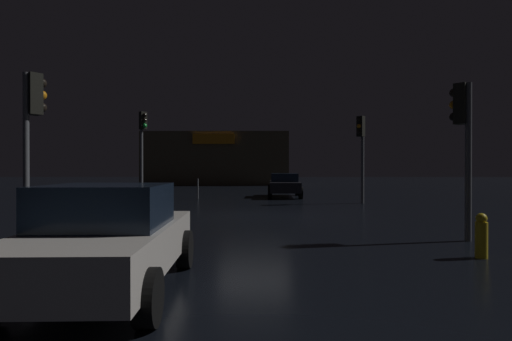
{
  "coord_description": "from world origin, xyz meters",
  "views": [
    {
      "loc": [
        0.13,
        -14.17,
        1.68
      ],
      "look_at": [
        0.03,
        4.76,
        1.56
      ],
      "focal_mm": 28.16,
      "sensor_mm": 36.0,
      "label": 1
    }
  ],
  "objects_px": {
    "traffic_signal_cross_left": "(143,138)",
    "car_far": "(107,238)",
    "store_building": "(219,159)",
    "car_near": "(284,184)",
    "fire_hydrant": "(481,236)",
    "traffic_signal_cross_right": "(463,129)",
    "traffic_signal_opposite": "(361,143)",
    "traffic_signal_main": "(32,118)"
  },
  "relations": [
    {
      "from": "traffic_signal_cross_left",
      "to": "car_far",
      "type": "distance_m",
      "value": 15.0
    },
    {
      "from": "store_building",
      "to": "car_near",
      "type": "distance_m",
      "value": 20.1
    },
    {
      "from": "traffic_signal_cross_left",
      "to": "store_building",
      "type": "bearing_deg",
      "value": 86.14
    },
    {
      "from": "store_building",
      "to": "fire_hydrant",
      "type": "bearing_deg",
      "value": -76.52
    },
    {
      "from": "traffic_signal_cross_right",
      "to": "car_far",
      "type": "xyz_separation_m",
      "value": [
        -6.81,
        -3.88,
        -1.87
      ]
    },
    {
      "from": "store_building",
      "to": "traffic_signal_opposite",
      "type": "distance_m",
      "value": 25.07
    },
    {
      "from": "traffic_signal_main",
      "to": "car_far",
      "type": "relative_size",
      "value": 0.95
    },
    {
      "from": "traffic_signal_cross_left",
      "to": "fire_hydrant",
      "type": "distance_m",
      "value": 16.0
    },
    {
      "from": "fire_hydrant",
      "to": "traffic_signal_cross_left",
      "type": "bearing_deg",
      "value": 128.83
    },
    {
      "from": "traffic_signal_main",
      "to": "car_near",
      "type": "height_order",
      "value": "traffic_signal_main"
    },
    {
      "from": "traffic_signal_main",
      "to": "fire_hydrant",
      "type": "distance_m",
      "value": 9.29
    },
    {
      "from": "traffic_signal_opposite",
      "to": "store_building",
      "type": "bearing_deg",
      "value": 111.23
    },
    {
      "from": "traffic_signal_cross_right",
      "to": "fire_hydrant",
      "type": "bearing_deg",
      "value": -107.73
    },
    {
      "from": "store_building",
      "to": "traffic_signal_opposite",
      "type": "bearing_deg",
      "value": -68.77
    },
    {
      "from": "traffic_signal_opposite",
      "to": "traffic_signal_cross_right",
      "type": "relative_size",
      "value": 1.13
    },
    {
      "from": "car_near",
      "to": "fire_hydrant",
      "type": "relative_size",
      "value": 4.98
    },
    {
      "from": "traffic_signal_cross_right",
      "to": "car_far",
      "type": "relative_size",
      "value": 0.94
    },
    {
      "from": "store_building",
      "to": "traffic_signal_main",
      "type": "distance_m",
      "value": 33.93
    },
    {
      "from": "traffic_signal_cross_right",
      "to": "fire_hydrant",
      "type": "distance_m",
      "value": 2.9
    },
    {
      "from": "traffic_signal_cross_right",
      "to": "car_near",
      "type": "xyz_separation_m",
      "value": [
        -3.24,
        13.87,
        -1.87
      ]
    },
    {
      "from": "store_building",
      "to": "traffic_signal_cross_right",
      "type": "xyz_separation_m",
      "value": [
        8.94,
        -33.06,
        -0.01
      ]
    },
    {
      "from": "traffic_signal_cross_left",
      "to": "traffic_signal_cross_right",
      "type": "height_order",
      "value": "traffic_signal_cross_left"
    },
    {
      "from": "car_near",
      "to": "fire_hydrant",
      "type": "xyz_separation_m",
      "value": [
        2.66,
        -15.69,
        -0.31
      ]
    },
    {
      "from": "traffic_signal_cross_right",
      "to": "car_far",
      "type": "height_order",
      "value": "traffic_signal_cross_right"
    },
    {
      "from": "traffic_signal_main",
      "to": "fire_hydrant",
      "type": "bearing_deg",
      "value": -6.1
    },
    {
      "from": "car_far",
      "to": "store_building",
      "type": "bearing_deg",
      "value": 93.31
    },
    {
      "from": "traffic_signal_cross_right",
      "to": "fire_hydrant",
      "type": "height_order",
      "value": "traffic_signal_cross_right"
    },
    {
      "from": "traffic_signal_main",
      "to": "traffic_signal_opposite",
      "type": "distance_m",
      "value": 14.31
    },
    {
      "from": "store_building",
      "to": "car_near",
      "type": "relative_size",
      "value": 3.4
    },
    {
      "from": "store_building",
      "to": "traffic_signal_cross_right",
      "type": "height_order",
      "value": "store_building"
    },
    {
      "from": "traffic_signal_main",
      "to": "traffic_signal_cross_right",
      "type": "xyz_separation_m",
      "value": [
        9.53,
        0.87,
        -0.14
      ]
    },
    {
      "from": "fire_hydrant",
      "to": "car_far",
      "type": "bearing_deg",
      "value": -161.69
    },
    {
      "from": "traffic_signal_opposite",
      "to": "fire_hydrant",
      "type": "height_order",
      "value": "traffic_signal_opposite"
    },
    {
      "from": "traffic_signal_cross_left",
      "to": "traffic_signal_cross_right",
      "type": "distance_m",
      "value": 14.81
    },
    {
      "from": "traffic_signal_cross_right",
      "to": "fire_hydrant",
      "type": "xyz_separation_m",
      "value": [
        -0.58,
        -1.82,
        -2.18
      ]
    },
    {
      "from": "traffic_signal_cross_left",
      "to": "fire_hydrant",
      "type": "relative_size",
      "value": 5.3
    },
    {
      "from": "car_far",
      "to": "fire_hydrant",
      "type": "xyz_separation_m",
      "value": [
        6.23,
        2.06,
        -0.31
      ]
    },
    {
      "from": "traffic_signal_main",
      "to": "traffic_signal_cross_right",
      "type": "relative_size",
      "value": 1.01
    },
    {
      "from": "traffic_signal_cross_right",
      "to": "car_far",
      "type": "bearing_deg",
      "value": -150.31
    },
    {
      "from": "store_building",
      "to": "traffic_signal_cross_left",
      "type": "xyz_separation_m",
      "value": [
        -1.53,
        -22.6,
        0.54
      ]
    },
    {
      "from": "traffic_signal_main",
      "to": "fire_hydrant",
      "type": "xyz_separation_m",
      "value": [
        8.95,
        -0.96,
        -2.32
      ]
    },
    {
      "from": "store_building",
      "to": "traffic_signal_cross_left",
      "type": "relative_size",
      "value": 3.19
    }
  ]
}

